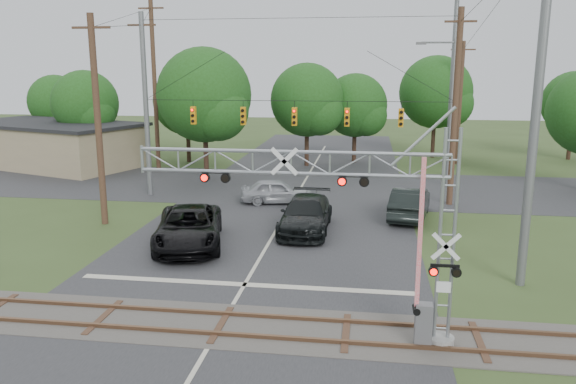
# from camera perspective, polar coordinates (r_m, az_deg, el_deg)

# --- Properties ---
(ground) EXTENTS (160.00, 160.00, 0.00)m
(ground) POSITION_cam_1_polar(r_m,az_deg,el_deg) (16.93, -8.63, -16.22)
(ground) COLOR #354721
(ground) RESTS_ON ground
(road_main) EXTENTS (14.00, 90.00, 0.02)m
(road_main) POSITION_cam_1_polar(r_m,az_deg,el_deg) (25.89, -2.27, -5.75)
(road_main) COLOR #2C2C2E
(road_main) RESTS_ON ground
(road_cross) EXTENTS (90.00, 12.00, 0.02)m
(road_cross) POSITION_cam_1_polar(r_m,az_deg,el_deg) (39.28, 1.41, 0.57)
(road_cross) COLOR #2C2C2E
(road_cross) RESTS_ON ground
(railroad_track) EXTENTS (90.00, 3.20, 0.17)m
(railroad_track) POSITION_cam_1_polar(r_m,az_deg,el_deg) (18.62, -6.83, -13.26)
(railroad_track) COLOR #43403A
(railroad_track) RESTS_ON ground
(crossing_gantry) EXTENTS (9.51, 0.83, 6.50)m
(crossing_gantry) POSITION_cam_1_polar(r_m,az_deg,el_deg) (16.35, 6.27, -2.05)
(crossing_gantry) COLOR gray
(crossing_gantry) RESTS_ON ground
(traffic_signal_span) EXTENTS (19.34, 0.36, 11.50)m
(traffic_signal_span) POSITION_cam_1_polar(r_m,az_deg,el_deg) (34.45, 2.23, 8.40)
(traffic_signal_span) COLOR slate
(traffic_signal_span) RESTS_ON ground
(pickup_black) EXTENTS (4.39, 6.89, 1.77)m
(pickup_black) POSITION_cam_1_polar(r_m,az_deg,el_deg) (26.44, -10.04, -3.56)
(pickup_black) COLOR black
(pickup_black) RESTS_ON ground
(car_dark) EXTENTS (2.44, 5.92, 1.71)m
(car_dark) POSITION_cam_1_polar(r_m,az_deg,el_deg) (28.44, 1.83, -2.29)
(car_dark) COLOR black
(car_dark) RESTS_ON ground
(sedan_silver) EXTENTS (4.61, 2.50, 1.49)m
(sedan_silver) POSITION_cam_1_polar(r_m,az_deg,el_deg) (34.32, -1.14, 0.08)
(sedan_silver) COLOR #9EA1A6
(sedan_silver) RESTS_ON ground
(suv_dark) EXTENTS (2.67, 5.42, 1.71)m
(suv_dark) POSITION_cam_1_polar(r_m,az_deg,el_deg) (31.55, 12.27, -1.10)
(suv_dark) COLOR black
(suv_dark) RESTS_ON ground
(commercial_building) EXTENTS (17.50, 12.78, 3.66)m
(commercial_building) POSITION_cam_1_polar(r_m,az_deg,el_deg) (51.85, -23.04, 4.52)
(commercial_building) COLOR gray
(commercial_building) RESTS_ON ground
(streetlight) EXTENTS (2.67, 0.28, 10.03)m
(streetlight) POSITION_cam_1_polar(r_m,az_deg,el_deg) (40.31, 15.97, 8.44)
(streetlight) COLOR slate
(streetlight) RESTS_ON ground
(utility_poles) EXTENTS (26.27, 28.65, 13.84)m
(utility_poles) POSITION_cam_1_polar(r_m,az_deg,el_deg) (36.88, 5.01, 9.69)
(utility_poles) COLOR #3F2C1D
(utility_poles) RESTS_ON ground
(treeline) EXTENTS (54.41, 20.10, 9.64)m
(treeline) POSITION_cam_1_polar(r_m,az_deg,el_deg) (47.42, 2.11, 9.28)
(treeline) COLOR #332117
(treeline) RESTS_ON ground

